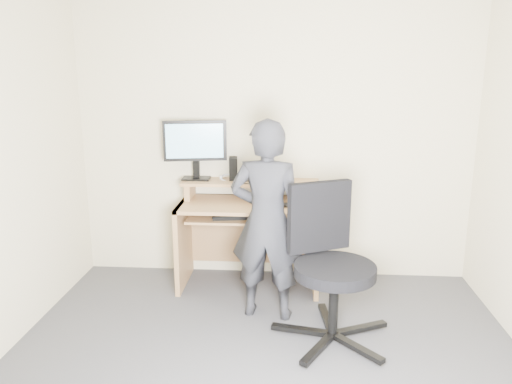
# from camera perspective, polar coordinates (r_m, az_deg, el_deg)

# --- Properties ---
(back_wall) EXTENTS (3.50, 0.02, 2.50)m
(back_wall) POSITION_cam_1_polar(r_m,az_deg,el_deg) (4.45, 2.08, 5.93)
(back_wall) COLOR beige
(back_wall) RESTS_ON ground
(desk) EXTENTS (1.20, 0.60, 0.91)m
(desk) POSITION_cam_1_polar(r_m,az_deg,el_deg) (4.40, -0.71, -3.54)
(desk) COLOR tan
(desk) RESTS_ON ground
(monitor) EXTENTS (0.55, 0.15, 0.52)m
(monitor) POSITION_cam_1_polar(r_m,az_deg,el_deg) (4.41, -6.97, 5.40)
(monitor) COLOR black
(monitor) RESTS_ON desk
(external_drive) EXTENTS (0.08, 0.14, 0.20)m
(external_drive) POSITION_cam_1_polar(r_m,az_deg,el_deg) (4.41, -2.61, 2.69)
(external_drive) COLOR black
(external_drive) RESTS_ON desk
(travel_mug) EXTENTS (0.10, 0.10, 0.18)m
(travel_mug) POSITION_cam_1_polar(r_m,az_deg,el_deg) (4.32, 1.25, 2.33)
(travel_mug) COLOR #B2B2B7
(travel_mug) RESTS_ON desk
(smartphone) EXTENTS (0.10, 0.14, 0.01)m
(smartphone) POSITION_cam_1_polar(r_m,az_deg,el_deg) (4.31, 3.13, 1.11)
(smartphone) COLOR black
(smartphone) RESTS_ON desk
(charger) EXTENTS (0.05, 0.05, 0.03)m
(charger) POSITION_cam_1_polar(r_m,az_deg,el_deg) (4.30, -2.15, 1.26)
(charger) COLOR black
(charger) RESTS_ON desk
(headphones) EXTENTS (0.19, 0.19, 0.06)m
(headphones) POSITION_cam_1_polar(r_m,az_deg,el_deg) (4.46, -3.12, 1.60)
(headphones) COLOR silver
(headphones) RESTS_ON desk
(keyboard) EXTENTS (0.48, 0.26, 0.03)m
(keyboard) POSITION_cam_1_polar(r_m,az_deg,el_deg) (4.21, -1.89, -2.68)
(keyboard) COLOR black
(keyboard) RESTS_ON desk
(mouse) EXTENTS (0.11, 0.08, 0.04)m
(mouse) POSITION_cam_1_polar(r_m,az_deg,el_deg) (4.15, 3.48, -1.47)
(mouse) COLOR black
(mouse) RESTS_ON desk
(office_chair) EXTENTS (0.85, 0.84, 1.07)m
(office_chair) POSITION_cam_1_polar(r_m,az_deg,el_deg) (3.54, 8.36, -7.53)
(office_chair) COLOR black
(office_chair) RESTS_ON ground
(person) EXTENTS (0.60, 0.44, 1.53)m
(person) POSITION_cam_1_polar(r_m,az_deg,el_deg) (3.73, 1.24, -3.31)
(person) COLOR black
(person) RESTS_ON ground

